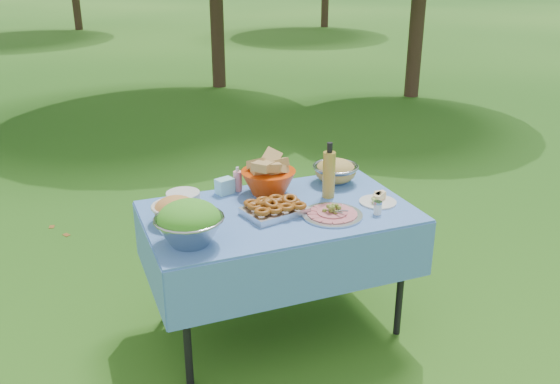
{
  "coord_description": "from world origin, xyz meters",
  "views": [
    {
      "loc": [
        -1.1,
        -2.79,
        2.08
      ],
      "look_at": [
        0.01,
        0.0,
        0.87
      ],
      "focal_mm": 38.0,
      "sensor_mm": 36.0,
      "label": 1
    }
  ],
  "objects_px": {
    "salad_bowl": "(189,223)",
    "plate_stack": "(183,199)",
    "charcuterie_platter": "(332,209)",
    "pasta_bowl_steel": "(335,171)",
    "bread_bowl": "(268,176)",
    "oil_bottle": "(329,170)",
    "picnic_table": "(279,270)"
  },
  "relations": [
    {
      "from": "salad_bowl",
      "to": "plate_stack",
      "type": "relative_size",
      "value": 1.78
    },
    {
      "from": "charcuterie_platter",
      "to": "pasta_bowl_steel",
      "type": "bearing_deg",
      "value": 61.75
    },
    {
      "from": "salad_bowl",
      "to": "bread_bowl",
      "type": "bearing_deg",
      "value": 38.93
    },
    {
      "from": "bread_bowl",
      "to": "oil_bottle",
      "type": "xyz_separation_m",
      "value": [
        0.3,
        -0.18,
        0.06
      ]
    },
    {
      "from": "picnic_table",
      "to": "salad_bowl",
      "type": "distance_m",
      "value": 0.77
    },
    {
      "from": "charcuterie_platter",
      "to": "oil_bottle",
      "type": "height_order",
      "value": "oil_bottle"
    },
    {
      "from": "salad_bowl",
      "to": "plate_stack",
      "type": "bearing_deg",
      "value": 80.93
    },
    {
      "from": "picnic_table",
      "to": "pasta_bowl_steel",
      "type": "height_order",
      "value": "pasta_bowl_steel"
    },
    {
      "from": "plate_stack",
      "to": "charcuterie_platter",
      "type": "height_order",
      "value": "plate_stack"
    },
    {
      "from": "picnic_table",
      "to": "plate_stack",
      "type": "distance_m",
      "value": 0.69
    },
    {
      "from": "pasta_bowl_steel",
      "to": "charcuterie_platter",
      "type": "distance_m",
      "value": 0.52
    },
    {
      "from": "pasta_bowl_steel",
      "to": "oil_bottle",
      "type": "height_order",
      "value": "oil_bottle"
    },
    {
      "from": "salad_bowl",
      "to": "pasta_bowl_steel",
      "type": "distance_m",
      "value": 1.15
    },
    {
      "from": "plate_stack",
      "to": "bread_bowl",
      "type": "height_order",
      "value": "bread_bowl"
    },
    {
      "from": "bread_bowl",
      "to": "charcuterie_platter",
      "type": "xyz_separation_m",
      "value": [
        0.2,
        -0.44,
        -0.07
      ]
    },
    {
      "from": "pasta_bowl_steel",
      "to": "charcuterie_platter",
      "type": "height_order",
      "value": "pasta_bowl_steel"
    },
    {
      "from": "picnic_table",
      "to": "bread_bowl",
      "type": "xyz_separation_m",
      "value": [
        0.04,
        0.26,
        0.49
      ]
    },
    {
      "from": "picnic_table",
      "to": "salad_bowl",
      "type": "relative_size",
      "value": 4.33
    },
    {
      "from": "salad_bowl",
      "to": "oil_bottle",
      "type": "xyz_separation_m",
      "value": [
        0.89,
        0.29,
        0.05
      ]
    },
    {
      "from": "pasta_bowl_steel",
      "to": "charcuterie_platter",
      "type": "relative_size",
      "value": 0.84
    },
    {
      "from": "salad_bowl",
      "to": "bread_bowl",
      "type": "xyz_separation_m",
      "value": [
        0.59,
        0.47,
        -0.0
      ]
    },
    {
      "from": "bread_bowl",
      "to": "pasta_bowl_steel",
      "type": "relative_size",
      "value": 1.16
    },
    {
      "from": "salad_bowl",
      "to": "charcuterie_platter",
      "type": "relative_size",
      "value": 1.02
    },
    {
      "from": "salad_bowl",
      "to": "oil_bottle",
      "type": "distance_m",
      "value": 0.94
    },
    {
      "from": "pasta_bowl_steel",
      "to": "bread_bowl",
      "type": "bearing_deg",
      "value": -177.12
    },
    {
      "from": "picnic_table",
      "to": "bread_bowl",
      "type": "height_order",
      "value": "bread_bowl"
    },
    {
      "from": "pasta_bowl_steel",
      "to": "salad_bowl",
      "type": "bearing_deg",
      "value": -154.42
    },
    {
      "from": "plate_stack",
      "to": "pasta_bowl_steel",
      "type": "relative_size",
      "value": 0.68
    },
    {
      "from": "picnic_table",
      "to": "pasta_bowl_steel",
      "type": "relative_size",
      "value": 5.28
    },
    {
      "from": "charcuterie_platter",
      "to": "oil_bottle",
      "type": "relative_size",
      "value": 1.0
    },
    {
      "from": "plate_stack",
      "to": "oil_bottle",
      "type": "distance_m",
      "value": 0.85
    },
    {
      "from": "picnic_table",
      "to": "oil_bottle",
      "type": "height_order",
      "value": "oil_bottle"
    }
  ]
}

